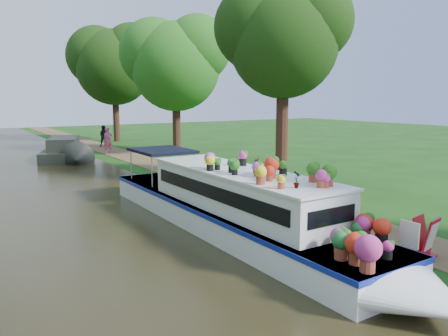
% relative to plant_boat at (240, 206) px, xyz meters
% --- Properties ---
extents(ground, '(100.00, 100.00, 0.00)m').
position_rel_plant_boat_xyz_m(ground, '(2.25, 2.38, -0.85)').
color(ground, '#133D0F').
rests_on(ground, ground).
extents(canal_water, '(10.00, 100.00, 0.02)m').
position_rel_plant_boat_xyz_m(canal_water, '(-3.75, 2.38, -0.84)').
color(canal_water, black).
rests_on(canal_water, ground).
extents(towpath, '(2.20, 100.00, 0.03)m').
position_rel_plant_boat_xyz_m(towpath, '(3.45, 2.38, -0.84)').
color(towpath, brown).
rests_on(towpath, ground).
extents(plant_boat, '(2.29, 13.52, 2.30)m').
position_rel_plant_boat_xyz_m(plant_boat, '(0.00, 0.00, 0.00)').
color(plant_boat, white).
rests_on(plant_boat, canal_water).
extents(tree_near_overhang, '(5.52, 5.28, 8.99)m').
position_rel_plant_boat_xyz_m(tree_near_overhang, '(6.04, 5.45, 5.75)').
color(tree_near_overhang, black).
rests_on(tree_near_overhang, ground).
extents(tree_near_mid, '(6.90, 6.60, 9.40)m').
position_rel_plant_boat_xyz_m(tree_near_mid, '(6.73, 17.46, 5.58)').
color(tree_near_mid, black).
rests_on(tree_near_mid, ground).
extents(tree_near_far, '(7.59, 7.26, 10.30)m').
position_rel_plant_boat_xyz_m(tree_near_far, '(6.23, 28.47, 6.20)').
color(tree_near_far, black).
rests_on(tree_near_far, ground).
extents(second_boat, '(4.03, 7.62, 1.39)m').
position_rel_plant_boat_xyz_m(second_boat, '(-0.50, 18.94, -0.29)').
color(second_boat, black).
rests_on(second_boat, canal_water).
extents(sandwich_board, '(0.66, 0.61, 0.99)m').
position_rel_plant_boat_xyz_m(sandwich_board, '(2.82, -3.91, -0.37)').
color(sandwich_board, red).
rests_on(sandwich_board, towpath).
extents(pedestrian_pink, '(0.73, 0.54, 1.83)m').
position_rel_plant_boat_xyz_m(pedestrian_pink, '(2.75, 20.06, 0.09)').
color(pedestrian_pink, '#C24F93').
rests_on(pedestrian_pink, towpath).
extents(pedestrian_dark, '(0.95, 0.82, 1.68)m').
position_rel_plant_boat_xyz_m(pedestrian_dark, '(3.86, 24.43, 0.02)').
color(pedestrian_dark, black).
rests_on(pedestrian_dark, towpath).
extents(verge_plant, '(0.35, 0.30, 0.38)m').
position_rel_plant_boat_xyz_m(verge_plant, '(1.65, 2.67, -0.66)').
color(verge_plant, '#256F21').
rests_on(verge_plant, ground).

